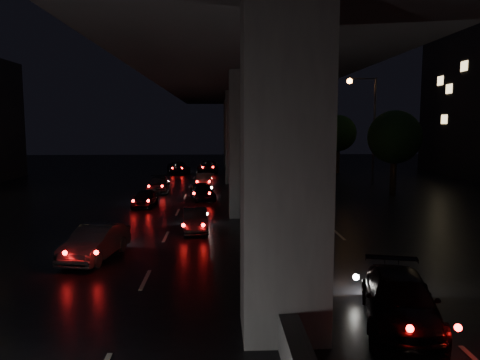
{
  "coord_description": "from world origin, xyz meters",
  "views": [
    {
      "loc": [
        -1.53,
        -21.01,
        5.07
      ],
      "look_at": [
        -0.35,
        5.91,
        1.9
      ],
      "focal_mm": 35.0,
      "sensor_mm": 36.0,
      "label": 1
    }
  ],
  "objects": [
    {
      "name": "car_6",
      "position": [
        -6.2,
        8.01,
        0.53
      ],
      "size": [
        1.45,
        3.18,
        1.06
      ],
      "primitive_type": "imported",
      "rotation": [
        0.0,
        0.0,
        -0.07
      ],
      "color": "black",
      "rests_on": "ground"
    },
    {
      "name": "car_11",
      "position": [
        -5.86,
        28.52,
        0.6
      ],
      "size": [
        2.91,
        4.64,
        1.2
      ],
      "primitive_type": "imported",
      "rotation": [
        0.0,
        0.0,
        0.23
      ],
      "color": "black",
      "rests_on": "ground"
    },
    {
      "name": "car_4",
      "position": [
        -6.27,
        -3.41,
        0.63
      ],
      "size": [
        2.03,
        4.03,
        1.27
      ],
      "primitive_type": "imported",
      "rotation": [
        0.0,
        0.0,
        -0.19
      ],
      "color": "#252528",
      "rests_on": "ground"
    },
    {
      "name": "tree_d",
      "position": [
        11.0,
        28.0,
        4.2
      ],
      "size": [
        3.8,
        3.8,
        6.12
      ],
      "color": "black",
      "rests_on": "ground"
    },
    {
      "name": "car_5",
      "position": [
        -2.72,
        1.1,
        0.53
      ],
      "size": [
        1.4,
        3.3,
        1.06
      ],
      "primitive_type": "imported",
      "rotation": [
        0.0,
        0.0,
        0.09
      ],
      "color": "black",
      "rests_on": "ground"
    },
    {
      "name": "tree_c",
      "position": [
        11.0,
        12.0,
        4.2
      ],
      "size": [
        3.8,
        3.8,
        6.12
      ],
      "color": "black",
      "rests_on": "ground"
    },
    {
      "name": "streetlight_far",
      "position": [
        10.97,
        18.0,
        5.66
      ],
      "size": [
        2.52,
        0.44,
        9.0
      ],
      "color": "#2D2D33",
      "rests_on": "ground"
    },
    {
      "name": "car_3",
      "position": [
        3.04,
        -9.77,
        0.63
      ],
      "size": [
        2.77,
        4.64,
        1.26
      ],
      "primitive_type": "imported",
      "rotation": [
        0.0,
        0.0,
        -0.24
      ],
      "color": "black",
      "rests_on": "ground"
    },
    {
      "name": "car_7",
      "position": [
        -6.16,
        14.33,
        0.58
      ],
      "size": [
        1.85,
        4.08,
        1.16
      ],
      "primitive_type": "imported",
      "rotation": [
        0.0,
        0.0,
        0.06
      ],
      "color": "#232225",
      "rests_on": "ground"
    },
    {
      "name": "ground",
      "position": [
        0.0,
        0.0,
        0.0
      ],
      "size": [
        120.0,
        120.0,
        0.0
      ],
      "primitive_type": "plane",
      "color": "black",
      "rests_on": "ground"
    },
    {
      "name": "viaduct",
      "position": [
        0.0,
        5.0,
        8.34
      ],
      "size": [
        12.0,
        80.0,
        10.5
      ],
      "color": "#39383B",
      "rests_on": "ground"
    },
    {
      "name": "car_10",
      "position": [
        -2.75,
        28.86,
        0.64
      ],
      "size": [
        2.17,
        4.62,
        1.28
      ],
      "primitive_type": "imported",
      "rotation": [
        0.0,
        0.0,
        -0.01
      ],
      "color": "black",
      "rests_on": "ground"
    },
    {
      "name": "median_barrier",
      "position": [
        0.0,
        5.0,
        0.42
      ],
      "size": [
        0.45,
        70.0,
        0.85
      ],
      "primitive_type": "cube",
      "color": "#39383B",
      "rests_on": "ground"
    },
    {
      "name": "car_9",
      "position": [
        -2.81,
        17.04,
        0.58
      ],
      "size": [
        1.24,
        3.5,
        1.15
      ],
      "primitive_type": "imported",
      "rotation": [
        0.0,
        0.0,
        0.01
      ],
      "color": "#544C48",
      "rests_on": "ground"
    },
    {
      "name": "car_8",
      "position": [
        -2.68,
        10.53,
        0.6
      ],
      "size": [
        2.07,
        3.71,
        1.19
      ],
      "primitive_type": "imported",
      "rotation": [
        0.0,
        0.0,
        0.2
      ],
      "color": "black",
      "rests_on": "ground"
    }
  ]
}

